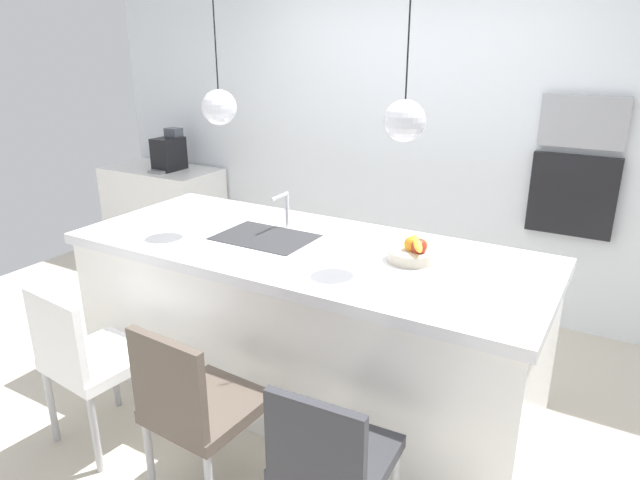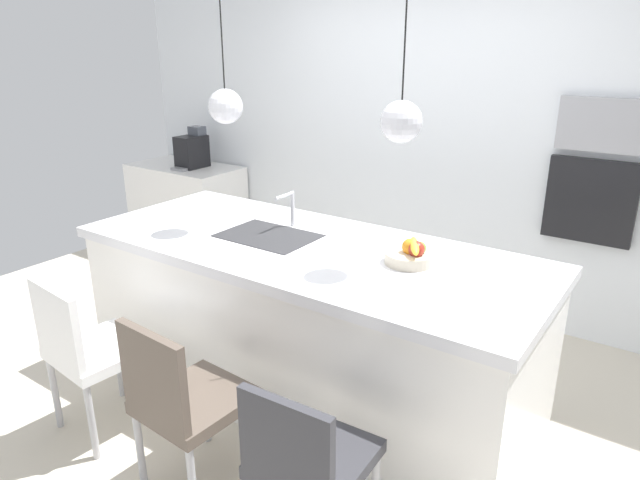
{
  "view_description": "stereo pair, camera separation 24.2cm",
  "coord_description": "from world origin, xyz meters",
  "views": [
    {
      "loc": [
        1.59,
        -2.56,
        2.03
      ],
      "look_at": [
        0.1,
        0.0,
        0.98
      ],
      "focal_mm": 31.9,
      "sensor_mm": 36.0,
      "label": 1
    },
    {
      "loc": [
        1.79,
        -2.43,
        2.03
      ],
      "look_at": [
        0.1,
        0.0,
        0.98
      ],
      "focal_mm": 31.9,
      "sensor_mm": 36.0,
      "label": 2
    }
  ],
  "objects": [
    {
      "name": "sink_basin",
      "position": [
        -0.27,
        0.0,
        0.92
      ],
      "size": [
        0.56,
        0.4,
        0.02
      ],
      "primitive_type": "cube",
      "color": "#2D2D30",
      "rests_on": "kitchen_island"
    },
    {
      "name": "side_counter",
      "position": [
        -2.4,
        1.28,
        0.43
      ],
      "size": [
        1.1,
        0.6,
        0.87
      ],
      "primitive_type": "cube",
      "color": "white",
      "rests_on": "ground"
    },
    {
      "name": "fruit_bowl",
      "position": [
        0.61,
        0.08,
        0.98
      ],
      "size": [
        0.26,
        0.26,
        0.15
      ],
      "color": "beige",
      "rests_on": "kitchen_island"
    },
    {
      "name": "kitchen_island",
      "position": [
        0.0,
        0.0,
        0.47
      ],
      "size": [
        2.71,
        1.1,
        0.93
      ],
      "color": "white",
      "rests_on": "ground"
    },
    {
      "name": "chair_near",
      "position": [
        -0.69,
        -0.99,
        0.51
      ],
      "size": [
        0.49,
        0.49,
        0.9
      ],
      "color": "white",
      "rests_on": "ground"
    },
    {
      "name": "pendant_light_left",
      "position": [
        -0.56,
        0.0,
        1.66
      ],
      "size": [
        0.2,
        0.2,
        0.8
      ],
      "color": "silver"
    },
    {
      "name": "back_wall",
      "position": [
        0.0,
        1.65,
        1.3
      ],
      "size": [
        6.0,
        0.1,
        2.6
      ],
      "primitive_type": "cube",
      "color": "white",
      "rests_on": "ground"
    },
    {
      "name": "chair_middle",
      "position": [
        0.04,
        -0.99,
        0.49
      ],
      "size": [
        0.46,
        0.49,
        0.89
      ],
      "color": "brown",
      "rests_on": "ground"
    },
    {
      "name": "coffee_machine",
      "position": [
        -2.27,
        1.28,
        1.03
      ],
      "size": [
        0.2,
        0.35,
        0.38
      ],
      "color": "black",
      "rests_on": "side_counter"
    },
    {
      "name": "pendant_light_right",
      "position": [
        0.56,
        0.0,
        1.66
      ],
      "size": [
        0.2,
        0.2,
        0.8
      ],
      "color": "silver"
    },
    {
      "name": "faucet",
      "position": [
        -0.27,
        0.21,
        1.07
      ],
      "size": [
        0.02,
        0.17,
        0.22
      ],
      "color": "silver",
      "rests_on": "kitchen_island"
    },
    {
      "name": "chair_far",
      "position": [
        0.72,
        -0.98,
        0.48
      ],
      "size": [
        0.44,
        0.47,
        0.84
      ],
      "color": "#333338",
      "rests_on": "ground"
    },
    {
      "name": "oven",
      "position": [
        1.19,
        1.58,
        1.02
      ],
      "size": [
        0.56,
        0.08,
        0.56
      ],
      "primitive_type": "cube",
      "color": "black",
      "rests_on": "back_wall"
    },
    {
      "name": "floor",
      "position": [
        0.0,
        0.0,
        0.0
      ],
      "size": [
        6.6,
        6.6,
        0.0
      ],
      "primitive_type": "plane",
      "color": "beige",
      "rests_on": "ground"
    },
    {
      "name": "microwave",
      "position": [
        1.19,
        1.58,
        1.52
      ],
      "size": [
        0.54,
        0.08,
        0.34
      ],
      "primitive_type": "cube",
      "color": "#9E9EA3",
      "rests_on": "back_wall"
    }
  ]
}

